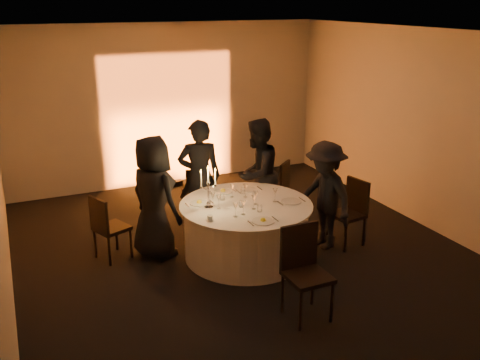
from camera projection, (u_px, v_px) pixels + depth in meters
name	position (u px, v px, depth m)	size (l,w,h in m)	color
floor	(246.00, 255.00, 7.44)	(7.00, 7.00, 0.00)	black
ceiling	(247.00, 33.00, 6.47)	(7.00, 7.00, 0.00)	silver
wall_back	(168.00, 105.00, 9.98)	(7.00, 7.00, 0.00)	beige
wall_front	(445.00, 270.00, 3.93)	(7.00, 7.00, 0.00)	beige
wall_right	(425.00, 130.00, 8.12)	(7.00, 7.00, 0.00)	beige
uplighter_fixture	(176.00, 183.00, 10.19)	(0.25, 0.12, 0.10)	black
banquet_table	(246.00, 230.00, 7.32)	(1.80, 1.80, 0.77)	black
chair_left	(107.00, 225.00, 7.17)	(0.53, 0.53, 0.92)	black
chair_back_left	(196.00, 190.00, 8.60)	(0.40, 0.41, 0.85)	black
chair_back_right	(279.00, 183.00, 8.90)	(0.53, 0.53, 0.85)	black
chair_right	(351.00, 208.00, 7.65)	(0.49, 0.49, 0.96)	black
chair_front	(304.00, 266.00, 5.90)	(0.46, 0.46, 1.05)	black
guest_left	(154.00, 198.00, 7.19)	(0.83, 0.54, 1.71)	black
guest_back_left	(199.00, 177.00, 7.95)	(0.64, 0.42, 1.75)	black
guest_back_right	(257.00, 174.00, 8.17)	(0.83, 0.65, 1.70)	black
guest_right	(325.00, 195.00, 7.48)	(1.00, 0.58, 1.56)	black
plate_left	(199.00, 202.00, 7.20)	(0.36, 0.25, 0.08)	white
plate_back_left	(223.00, 191.00, 7.63)	(0.35, 0.26, 0.08)	white
plate_back_right	(249.00, 190.00, 7.71)	(0.36, 0.25, 0.01)	white
plate_right	(291.00, 201.00, 7.27)	(0.36, 0.27, 0.01)	white
plate_front	(263.00, 220.00, 6.62)	(0.36, 0.28, 0.08)	white
coffee_cup	(210.00, 218.00, 6.66)	(0.11, 0.11, 0.07)	white
candelabra	(209.00, 193.00, 6.99)	(0.25, 0.12, 0.59)	silver
wine_glass_a	(213.00, 197.00, 7.07)	(0.07, 0.07, 0.19)	white
wine_glass_b	(243.00, 204.00, 6.80)	(0.07, 0.07, 0.19)	white
wine_glass_c	(254.00, 199.00, 6.98)	(0.07, 0.07, 0.19)	white
wine_glass_d	(256.00, 195.00, 7.14)	(0.07, 0.07, 0.19)	white
wine_glass_e	(235.00, 207.00, 6.73)	(0.07, 0.07, 0.19)	white
wine_glass_f	(275.00, 192.00, 7.23)	(0.07, 0.07, 0.19)	white
wine_glass_g	(245.00, 188.00, 7.39)	(0.07, 0.07, 0.19)	white
wine_glass_h	(219.00, 199.00, 6.99)	(0.07, 0.07, 0.19)	white
wine_glass_i	(232.00, 188.00, 7.40)	(0.07, 0.07, 0.19)	white
tumbler_a	(243.00, 190.00, 7.57)	(0.07, 0.07, 0.09)	white
tumbler_b	(222.00, 197.00, 7.32)	(0.07, 0.07, 0.09)	white
tumbler_c	(241.00, 204.00, 7.08)	(0.07, 0.07, 0.09)	white
tumbler_d	(260.00, 208.00, 6.92)	(0.07, 0.07, 0.09)	white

